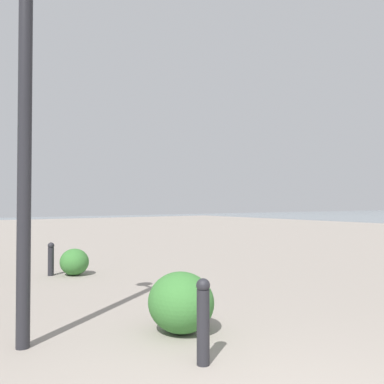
{
  "coord_description": "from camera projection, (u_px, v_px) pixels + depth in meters",
  "views": [
    {
      "loc": [
        -1.4,
        1.62,
        1.5
      ],
      "look_at": [
        8.46,
        -5.22,
        1.78
      ],
      "focal_mm": 39.42,
      "sensor_mm": 36.0,
      "label": 1
    }
  ],
  "objects": [
    {
      "name": "lamppost",
      "position": [
        25.0,
        87.0,
        4.37
      ],
      "size": [
        0.98,
        0.28,
        4.05
      ],
      "color": "#232328",
      "rests_on": "ground"
    },
    {
      "name": "bollard_near",
      "position": [
        203.0,
        320.0,
        3.88
      ],
      "size": [
        0.13,
        0.13,
        0.79
      ],
      "color": "#232328",
      "rests_on": "ground"
    },
    {
      "name": "bollard_mid",
      "position": [
        51.0,
        258.0,
        8.55
      ],
      "size": [
        0.13,
        0.13,
        0.67
      ],
      "color": "#232328",
      "rests_on": "ground"
    },
    {
      "name": "shrub_low",
      "position": [
        181.0,
        302.0,
        4.82
      ],
      "size": [
        0.82,
        0.73,
        0.69
      ],
      "color": "#387533",
      "rests_on": "ground"
    },
    {
      "name": "shrub_round",
      "position": [
        74.0,
        262.0,
        8.6
      ],
      "size": [
        0.64,
        0.57,
        0.54
      ],
      "color": "#387533",
      "rests_on": "ground"
    }
  ]
}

